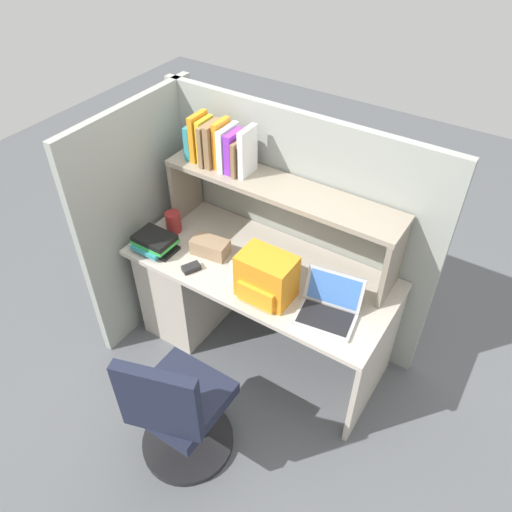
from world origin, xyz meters
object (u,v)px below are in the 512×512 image
Objects in this scene: computer_mouse at (191,268)px; office_chair at (178,413)px; snack_canister at (173,222)px; backpack at (266,278)px; laptop at (329,307)px; tissue_box at (210,247)px; paper_cup at (236,270)px.

office_chair is (0.37, -0.63, -0.35)m from computer_mouse.
snack_canister reaches higher than computer_mouse.
backpack is 2.23× the size of snack_canister.
laptop reaches higher than snack_canister.
snack_canister reaches higher than tissue_box.
snack_canister is (-0.58, 0.14, 0.01)m from paper_cup.
paper_cup is at bearing 172.73° from backpack.
paper_cup is 0.49× the size of tissue_box.
snack_canister is 1.18m from office_chair.
computer_mouse is (-0.47, -0.06, -0.11)m from backpack.
laptop is 3.34× the size of computer_mouse.
computer_mouse is 0.96× the size of paper_cup.
laptop is 1.15m from snack_canister.
tissue_box is at bearing 114.37° from computer_mouse.
office_chair is at bearing -98.06° from backpack.
backpack is at bearing -7.27° from paper_cup.
computer_mouse is 0.27m from paper_cup.
office_chair is (0.37, -0.81, -0.39)m from tissue_box.
paper_cup is 0.80× the size of snack_canister.
laptop is at bearing -5.41° from snack_canister.
laptop is 1.58× the size of tissue_box.
computer_mouse is (-0.82, -0.12, -0.03)m from laptop.
snack_canister is at bearing -68.38° from office_chair.
paper_cup is at bearing -13.76° from snack_canister.
computer_mouse is 0.11× the size of office_chair.
laptop reaches higher than paper_cup.
paper_cup is at bearing -26.91° from tissue_box.
laptop reaches higher than computer_mouse.
tissue_box is (-0.25, 0.09, -0.00)m from paper_cup.
office_chair is at bearing -120.93° from laptop.
backpack is 0.49m from tissue_box.
tissue_box is 0.24× the size of office_chair.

